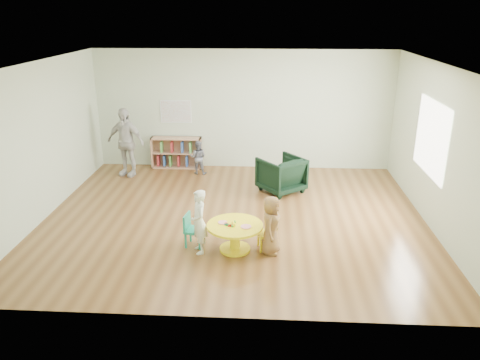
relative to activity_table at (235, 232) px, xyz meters
The scene contains 11 objects.
room 2.01m from the activity_table, 94.00° to the left, with size 7.10×7.00×2.80m.
activity_table is the anchor object (origin of this frame).
kid_chair_left 0.71m from the activity_table, behind, with size 0.34×0.34×0.55m.
kid_chair_right 0.55m from the activity_table, ahead, with size 0.34×0.34×0.54m.
bookshelf 4.44m from the activity_table, 112.70° to the left, with size 1.20×0.30×0.75m.
alphabet_poster 4.67m from the activity_table, 111.93° to the left, with size 0.74×0.01×0.54m.
armchair 2.74m from the activity_table, 73.14° to the left, with size 0.80×0.83×0.75m, color black.
child_left 0.60m from the activity_table, behind, with size 0.38×0.25×1.05m, color white.
child_right 0.60m from the activity_table, ahead, with size 0.47×0.30×0.96m, color orange.
toddler 3.82m from the activity_table, 106.94° to the left, with size 0.39×0.30×0.79m, color #161F39.
adult_caretaker 4.44m from the activity_table, 128.40° to the left, with size 0.93×0.39×1.58m, color silver.
Camera 1 is at (0.58, -7.90, 3.67)m, focal length 35.00 mm.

